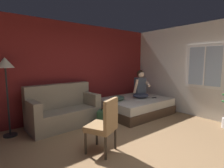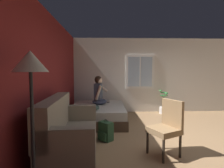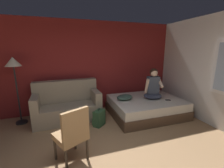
# 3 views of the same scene
# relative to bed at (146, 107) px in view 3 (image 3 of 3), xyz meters

# --- Properties ---
(wall_back_accent) EXTENTS (10.86, 0.16, 2.70)m
(wall_back_accent) POSITION_rel_bed_xyz_m (-1.72, 1.00, 1.11)
(wall_back_accent) COLOR maroon
(wall_back_accent) RESTS_ON ground
(bed) EXTENTS (2.00, 1.58, 0.48)m
(bed) POSITION_rel_bed_xyz_m (0.00, 0.00, 0.00)
(bed) COLOR #4C3828
(bed) RESTS_ON ground
(couch) EXTENTS (1.74, 0.91, 1.04)m
(couch) POSITION_rel_bed_xyz_m (-2.18, 0.42, 0.16)
(couch) COLOR gray
(couch) RESTS_ON ground
(side_chair) EXTENTS (0.62, 0.62, 0.98)m
(side_chair) POSITION_rel_bed_xyz_m (-2.16, -1.32, 0.30)
(side_chair) COLOR #382D23
(side_chair) RESTS_ON ground
(person_seated) EXTENTS (0.59, 0.53, 0.88)m
(person_seated) POSITION_rel_bed_xyz_m (0.20, -0.02, 0.60)
(person_seated) COLOR #383D51
(person_seated) RESTS_ON bed
(backpack) EXTENTS (0.35, 0.35, 0.46)m
(backpack) POSITION_rel_bed_xyz_m (-1.46, -0.23, -0.04)
(backpack) COLOR #2D5133
(backpack) RESTS_ON ground
(throw_pillow) EXTENTS (0.55, 0.47, 0.14)m
(throw_pillow) POSITION_rel_bed_xyz_m (-0.62, 0.12, 0.31)
(throw_pillow) COLOR #385147
(throw_pillow) RESTS_ON bed
(cell_phone) EXTENTS (0.16, 0.12, 0.01)m
(cell_phone) POSITION_rel_bed_xyz_m (0.52, -0.31, 0.25)
(cell_phone) COLOR black
(cell_phone) RESTS_ON bed
(floor_lamp) EXTENTS (0.36, 0.36, 1.70)m
(floor_lamp) POSITION_rel_bed_xyz_m (-3.35, 0.53, 1.19)
(floor_lamp) COLOR black
(floor_lamp) RESTS_ON ground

